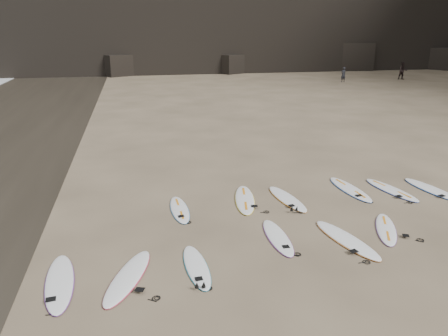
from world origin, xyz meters
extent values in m
plane|color=#897559|center=(0.00, 0.00, 0.00)|extent=(240.00, 240.00, 0.00)
cube|color=black|center=(8.00, 45.00, 1.16)|extent=(4.23, 4.46, 2.33)
cube|color=black|center=(25.00, 46.00, 1.80)|extent=(5.95, 5.19, 3.59)
cube|color=black|center=(38.00, 44.00, 1.44)|extent=(5.31, 5.56, 2.88)
cube|color=black|center=(-6.00, 45.00, 1.25)|extent=(4.49, 4.76, 2.49)
ellipsoid|color=white|center=(-4.52, -1.01, 0.05)|extent=(1.51, 2.62, 0.09)
ellipsoid|color=white|center=(-2.83, -0.87, 0.04)|extent=(0.66, 2.26, 0.08)
ellipsoid|color=white|center=(-0.31, 0.25, 0.04)|extent=(0.61, 2.36, 0.08)
ellipsoid|color=white|center=(1.56, -0.30, 0.05)|extent=(1.22, 2.75, 0.10)
ellipsoid|color=white|center=(3.03, 0.10, 0.04)|extent=(1.47, 2.28, 0.08)
ellipsoid|color=white|center=(-2.86, 2.81, 0.04)|extent=(0.62, 2.31, 0.08)
ellipsoid|color=white|center=(-0.54, 3.20, 0.05)|extent=(1.14, 2.75, 0.10)
ellipsoid|color=white|center=(0.94, 2.96, 0.05)|extent=(0.97, 2.61, 0.09)
ellipsoid|color=white|center=(3.54, 3.37, 0.05)|extent=(0.84, 2.74, 0.10)
ellipsoid|color=white|center=(5.00, 3.00, 0.05)|extent=(1.13, 2.67, 0.09)
ellipsoid|color=white|center=(6.48, 2.74, 0.05)|extent=(1.05, 2.68, 0.09)
ellipsoid|color=white|center=(-6.11, -0.92, 0.05)|extent=(0.90, 2.71, 0.10)
imported|color=#222327|center=(18.00, 33.33, 0.80)|extent=(0.64, 0.48, 1.59)
imported|color=black|center=(25.58, 34.14, 0.96)|extent=(1.07, 0.91, 1.93)
camera|label=1|loc=(-4.11, -10.49, 5.83)|focal=35.00mm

